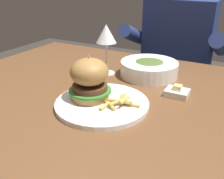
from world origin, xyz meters
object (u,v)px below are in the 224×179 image
Objects in this scene: butter_dish at (177,92)px; diner_person at (174,74)px; main_plate at (101,103)px; burger_sandwich at (90,79)px; soup_bowl at (149,68)px; wine_glass at (106,36)px.

diner_person is at bearing 104.51° from butter_dish.
burger_sandwich is at bearing 174.26° from main_plate.
burger_sandwich is 0.30m from soup_bowl.
main_plate is at bearing -96.90° from soup_bowl.
wine_glass reaches higher than main_plate.
butter_dish is at bearing 37.73° from burger_sandwich.
butter_dish is at bearing -12.61° from wine_glass.
burger_sandwich is 1.85× the size of butter_dish.
diner_person reaches higher than wine_glass.
diner_person is at bearing 77.75° from wine_glass.
diner_person is (0.05, 0.82, -0.25)m from burger_sandwich.
burger_sandwich is at bearing -104.53° from soup_bowl.
soup_bowl is at bearing 75.47° from burger_sandwich.
wine_glass reaches higher than butter_dish.
main_plate is at bearing -135.89° from butter_dish.
main_plate is at bearing -90.71° from diner_person.
burger_sandwich reaches higher than soup_bowl.
butter_dish is 0.06× the size of diner_person.
main_plate is 0.30m from soup_bowl.
soup_bowl is at bearing 138.97° from butter_dish.
butter_dish is at bearing 44.11° from main_plate.
wine_glass is at bearing -159.20° from soup_bowl.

